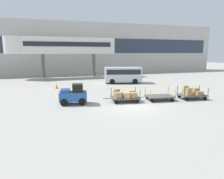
{
  "coord_description": "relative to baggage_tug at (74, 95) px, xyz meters",
  "views": [
    {
      "loc": [
        -5.68,
        -13.38,
        3.99
      ],
      "look_at": [
        -0.95,
        2.08,
        0.98
      ],
      "focal_mm": 31.75,
      "sensor_mm": 36.0,
      "label": 1
    }
  ],
  "objects": [
    {
      "name": "ground_plane",
      "position": [
        4.13,
        -2.02,
        -0.75
      ],
      "size": [
        120.0,
        120.0,
        0.0
      ],
      "primitive_type": "plane",
      "color": "#9E9B91"
    },
    {
      "name": "apron_lead_line",
      "position": [
        5.03,
        6.67,
        -0.75
      ],
      "size": [
        15.28,
        1.22,
        0.01
      ],
      "primitive_type": "cube",
      "rotation": [
        0.0,
        0.0,
        -0.07
      ],
      "color": "yellow",
      "rests_on": "ground_plane"
    },
    {
      "name": "terminal_building",
      "position": [
        4.13,
        23.97,
        4.12
      ],
      "size": [
        58.55,
        2.51,
        9.74
      ],
      "color": "#BCB7AD",
      "rests_on": "ground_plane"
    },
    {
      "name": "jet_bridge",
      "position": [
        -0.36,
        17.97,
        4.3
      ],
      "size": [
        16.99,
        3.0,
        6.41
      ],
      "color": "silver",
      "rests_on": "ground_plane"
    },
    {
      "name": "baggage_tug",
      "position": [
        0.0,
        0.0,
        0.0
      ],
      "size": [
        2.22,
        1.46,
        1.58
      ],
      "color": "#2659A5",
      "rests_on": "ground_plane"
    },
    {
      "name": "baggage_cart_lead",
      "position": [
        4.11,
        -0.55,
        -0.22
      ],
      "size": [
        3.07,
        1.68,
        1.1
      ],
      "color": "#4C4C4F",
      "rests_on": "ground_plane"
    },
    {
      "name": "baggage_cart_middle",
      "position": [
        7.1,
        -0.91,
        -0.41
      ],
      "size": [
        3.07,
        1.68,
        1.1
      ],
      "color": "#4C4C4F",
      "rests_on": "ground_plane"
    },
    {
      "name": "baggage_cart_tail",
      "position": [
        10.07,
        -1.26,
        -0.22
      ],
      "size": [
        3.07,
        1.68,
        1.14
      ],
      "color": "#4C4C4F",
      "rests_on": "ground_plane"
    },
    {
      "name": "shuttle_van",
      "position": [
        7.52,
        9.29,
        0.48
      ],
      "size": [
        5.1,
        2.89,
        2.1
      ],
      "color": "silver",
      "rests_on": "ground_plane"
    },
    {
      "name": "safety_cone_near",
      "position": [
        -1.11,
        7.53,
        -0.48
      ],
      "size": [
        0.36,
        0.36,
        0.55
      ],
      "primitive_type": "cone",
      "color": "orange",
      "rests_on": "ground_plane"
    }
  ]
}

